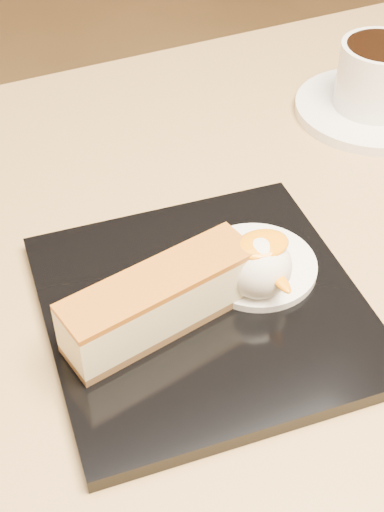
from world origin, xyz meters
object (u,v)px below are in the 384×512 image
coffee_cup (380,74)px  dessert_plate (204,308)px  saucer (371,109)px  cheesecake (160,301)px  ice_cream_scoop (259,266)px  table (270,426)px

coffee_cup → dessert_plate: bearing=-132.6°
saucer → coffee_cup: (0.00, -0.00, 0.04)m
cheesecake → saucer: size_ratio=0.95×
ice_cream_scoop → coffee_cup: 0.29m
cheesecake → saucer: 0.35m
table → cheesecake: size_ratio=5.62×
dessert_plate → saucer: size_ratio=1.47×
cheesecake → coffee_cup: (0.30, 0.18, 0.01)m
cheesecake → table: bearing=-18.8°
ice_cream_scoop → dessert_plate: bearing=172.9°
table → ice_cream_scoop: ice_cream_scoop is taller
saucer → coffee_cup: 0.04m
dessert_plate → table: bearing=-17.3°
cheesecake → ice_cream_scoop: bearing=-10.8°
table → saucer: saucer is taller
dessert_plate → cheesecake: (-0.04, -0.00, 0.03)m
dessert_plate → saucer: 0.32m
dessert_plate → saucer: bearing=33.1°
ice_cream_scoop → saucer: 0.29m
table → cheesecake: cheesecake is taller
cheesecake → coffee_cup: bearing=19.7°
table → ice_cream_scoop: 0.19m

